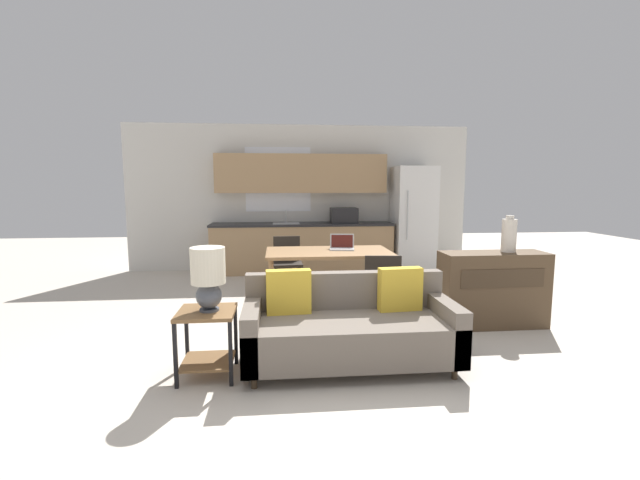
{
  "coord_description": "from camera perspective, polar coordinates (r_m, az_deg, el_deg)",
  "views": [
    {
      "loc": [
        -0.44,
        -3.49,
        1.6
      ],
      "look_at": [
        0.05,
        1.5,
        0.95
      ],
      "focal_mm": 24.0,
      "sensor_mm": 36.0,
      "label": 1
    }
  ],
  "objects": [
    {
      "name": "dining_chair_far_left",
      "position": [
        6.37,
        -4.37,
        -2.76
      ],
      "size": [
        0.44,
        0.44,
        0.83
      ],
      "rotation": [
        0.0,
        0.0,
        0.04
      ],
      "color": "black",
      "rests_on": "ground_plane"
    },
    {
      "name": "dining_chair_near_right",
      "position": [
        4.92,
        8.15,
        -5.86
      ],
      "size": [
        0.46,
        0.46,
        0.83
      ],
      "rotation": [
        0.0,
        0.0,
        3.03
      ],
      "color": "black",
      "rests_on": "ground_plane"
    },
    {
      "name": "vase",
      "position": [
        5.26,
        23.89,
        0.62
      ],
      "size": [
        0.16,
        0.16,
        0.41
      ],
      "color": "beige",
      "rests_on": "credenza"
    },
    {
      "name": "kitchen_counter",
      "position": [
        7.87,
        -2.31,
        1.88
      ],
      "size": [
        3.31,
        0.65,
        2.15
      ],
      "color": "tan",
      "rests_on": "ground_plane"
    },
    {
      "name": "laptop",
      "position": [
        5.71,
        2.95,
        -0.75
      ],
      "size": [
        0.36,
        0.3,
        0.2
      ],
      "rotation": [
        0.0,
        0.0,
        -0.15
      ],
      "color": "#B7BABC",
      "rests_on": "dining_table"
    },
    {
      "name": "dining_table",
      "position": [
        5.58,
        1.12,
        -2.06
      ],
      "size": [
        1.61,
        0.9,
        0.74
      ],
      "color": "olive",
      "rests_on": "ground_plane"
    },
    {
      "name": "couch",
      "position": [
        3.91,
        3.86,
        -11.54
      ],
      "size": [
        1.85,
        0.8,
        0.84
      ],
      "color": "#3D2D1E",
      "rests_on": "ground_plane"
    },
    {
      "name": "table_lamp",
      "position": [
        3.64,
        -14.68,
        -4.5
      ],
      "size": [
        0.28,
        0.28,
        0.53
      ],
      "color": "#4C515B",
      "rests_on": "side_table"
    },
    {
      "name": "refrigerator",
      "position": [
        8.14,
        12.3,
        2.76
      ],
      "size": [
        0.73,
        0.73,
        1.93
      ],
      "color": "white",
      "rests_on": "ground_plane"
    },
    {
      "name": "credenza",
      "position": [
        5.26,
        22.01,
        -6.09
      ],
      "size": [
        1.18,
        0.42,
        0.85
      ],
      "color": "brown",
      "rests_on": "ground_plane"
    },
    {
      "name": "ground_plane",
      "position": [
        3.86,
        1.43,
        -17.1
      ],
      "size": [
        20.0,
        20.0,
        0.0
      ],
      "primitive_type": "plane",
      "color": "beige"
    },
    {
      "name": "wall_back",
      "position": [
        8.13,
        -2.6,
        5.68
      ],
      "size": [
        6.4,
        0.07,
        2.7
      ],
      "color": "silver",
      "rests_on": "ground_plane"
    },
    {
      "name": "side_table",
      "position": [
        3.77,
        -14.82,
        -11.78
      ],
      "size": [
        0.47,
        0.47,
        0.56
      ],
      "color": "brown",
      "rests_on": "ground_plane"
    }
  ]
}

